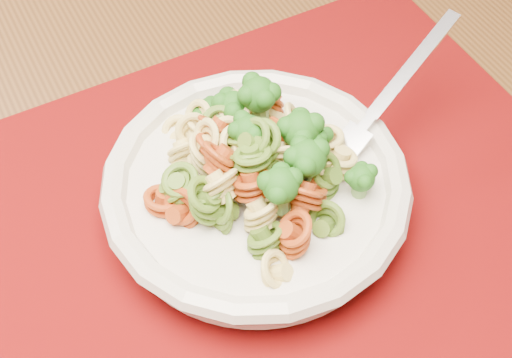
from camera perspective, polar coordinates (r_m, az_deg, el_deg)
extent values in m
cube|color=brown|center=(0.65, -8.36, 4.35)|extent=(1.41, 1.12, 0.04)
cube|color=brown|center=(1.32, 10.79, 11.81)|extent=(0.09, 0.09, 0.69)
cube|color=#5D0804|center=(0.56, 1.18, -2.55)|extent=(0.59, 0.52, 0.00)
cylinder|color=beige|center=(0.55, 0.00, -2.20)|extent=(0.10, 0.10, 0.01)
cylinder|color=beige|center=(0.54, 0.00, -1.14)|extent=(0.21, 0.21, 0.03)
torus|color=beige|center=(0.53, 0.00, -0.28)|extent=(0.23, 0.23, 0.02)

